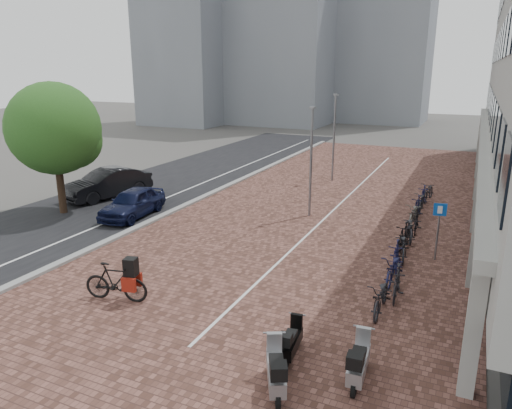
# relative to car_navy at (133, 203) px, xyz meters

# --- Properties ---
(ground) EXTENTS (140.00, 140.00, 0.00)m
(ground) POSITION_rel_car_navy_xyz_m (6.50, -5.68, -0.70)
(ground) COLOR #474442
(ground) RESTS_ON ground
(plaza_brick) EXTENTS (14.50, 42.00, 0.04)m
(plaza_brick) POSITION_rel_car_navy_xyz_m (8.50, 6.32, -0.69)
(plaza_brick) COLOR brown
(plaza_brick) RESTS_ON ground
(street_asphalt) EXTENTS (8.00, 50.00, 0.03)m
(street_asphalt) POSITION_rel_car_navy_xyz_m (-2.50, 6.32, -0.70)
(street_asphalt) COLOR black
(street_asphalt) RESTS_ON ground
(curb) EXTENTS (0.35, 42.00, 0.14)m
(curb) POSITION_rel_car_navy_xyz_m (1.40, 6.32, -0.63)
(curb) COLOR gray
(curb) RESTS_ON ground
(lane_line) EXTENTS (0.12, 44.00, 0.00)m
(lane_line) POSITION_rel_car_navy_xyz_m (-0.50, 6.32, -0.68)
(lane_line) COLOR white
(lane_line) RESTS_ON street_asphalt
(parking_line) EXTENTS (0.10, 30.00, 0.00)m
(parking_line) POSITION_rel_car_navy_xyz_m (8.70, 6.32, -0.67)
(parking_line) COLOR white
(parking_line) RESTS_ON plaza_brick
(bg_towers) EXTENTS (33.00, 23.00, 32.00)m
(bg_towers) POSITION_rel_car_navy_xyz_m (-7.84, 43.25, 13.26)
(bg_towers) COLOR gray
(bg_towers) RESTS_ON ground
(car_navy) EXTENTS (2.03, 4.25, 1.40)m
(car_navy) POSITION_rel_car_navy_xyz_m (0.00, 0.00, 0.00)
(car_navy) COLOR black
(car_navy) RESTS_ON ground
(car_dark) EXTENTS (3.05, 5.25, 1.63)m
(car_dark) POSITION_rel_car_navy_xyz_m (-3.54, 2.27, 0.12)
(car_dark) COLOR black
(car_dark) RESTS_ON ground
(hero_bike) EXTENTS (2.16, 1.02, 1.47)m
(hero_bike) POSITION_rel_car_navy_xyz_m (5.21, -7.34, -0.05)
(hero_bike) COLOR black
(hero_bike) RESTS_ON ground
(scooter_front) EXTENTS (1.22, 1.73, 1.15)m
(scooter_front) POSITION_rel_car_navy_xyz_m (11.40, -9.31, -0.13)
(scooter_front) COLOR #98989D
(scooter_front) RESTS_ON ground
(scooter_mid) EXTENTS (0.59, 1.47, 0.98)m
(scooter_mid) POSITION_rel_car_navy_xyz_m (11.27, -7.95, -0.21)
(scooter_mid) COLOR black
(scooter_mid) RESTS_ON ground
(scooter_back) EXTENTS (0.63, 1.68, 1.13)m
(scooter_back) POSITION_rel_car_navy_xyz_m (13.01, -8.22, -0.14)
(scooter_back) COLOR #9F9FA4
(scooter_back) RESTS_ON ground
(parking_sign) EXTENTS (0.47, 0.14, 2.26)m
(parking_sign) POSITION_rel_car_navy_xyz_m (14.00, 0.25, 0.79)
(parking_sign) COLOR slate
(parking_sign) RESTS_ON ground
(lamp_near) EXTENTS (0.12, 0.12, 5.25)m
(lamp_near) POSITION_rel_car_navy_xyz_m (7.86, 3.66, 1.92)
(lamp_near) COLOR gray
(lamp_near) RESTS_ON ground
(lamp_far) EXTENTS (0.12, 0.12, 5.44)m
(lamp_far) POSITION_rel_car_navy_xyz_m (6.76, 11.59, 2.02)
(lamp_far) COLOR gray
(lamp_far) RESTS_ON ground
(street_tree) EXTENTS (4.44, 4.44, 6.46)m
(street_tree) POSITION_rel_car_navy_xyz_m (-3.49, -0.86, 3.40)
(street_tree) COLOR #382619
(street_tree) RESTS_ON ground
(bike_row) EXTENTS (1.14, 15.81, 1.05)m
(bike_row) POSITION_rel_car_navy_xyz_m (12.83, 2.22, -0.18)
(bike_row) COLOR black
(bike_row) RESTS_ON ground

